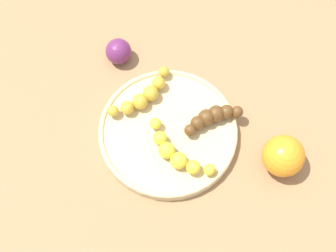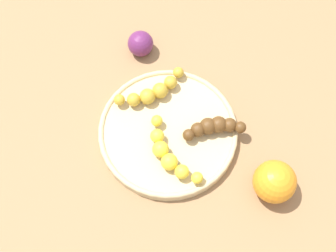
# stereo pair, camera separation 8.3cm
# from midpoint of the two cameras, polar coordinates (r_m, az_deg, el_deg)

# --- Properties ---
(ground_plane) EXTENTS (2.40, 2.40, 0.00)m
(ground_plane) POSITION_cam_midpoint_polar(r_m,az_deg,el_deg) (0.86, -2.73, -1.35)
(ground_plane) COLOR #936D47
(fruit_bowl) EXTENTS (0.26, 0.26, 0.02)m
(fruit_bowl) POSITION_cam_midpoint_polar(r_m,az_deg,el_deg) (0.85, -2.77, -1.02)
(fruit_bowl) COLOR #D1B784
(fruit_bowl) RESTS_ON ground_plane
(banana_yellow) EXTENTS (0.06, 0.15, 0.03)m
(banana_yellow) POSITION_cam_midpoint_polar(r_m,az_deg,el_deg) (0.81, -1.99, -3.69)
(banana_yellow) COLOR yellow
(banana_yellow) RESTS_ON fruit_bowl
(banana_overripe) EXTENTS (0.10, 0.08, 0.03)m
(banana_overripe) POSITION_cam_midpoint_polar(r_m,az_deg,el_deg) (0.84, 2.74, 0.81)
(banana_overripe) COLOR #593819
(banana_overripe) RESTS_ON fruit_bowl
(banana_spotted) EXTENTS (0.14, 0.06, 0.03)m
(banana_spotted) POSITION_cam_midpoint_polar(r_m,az_deg,el_deg) (0.86, -5.82, 3.51)
(banana_spotted) COLOR gold
(banana_spotted) RESTS_ON fruit_bowl
(orange_fruit) EXTENTS (0.08, 0.08, 0.08)m
(orange_fruit) POSITION_cam_midpoint_polar(r_m,az_deg,el_deg) (0.82, 11.48, -4.02)
(orange_fruit) COLOR orange
(orange_fruit) RESTS_ON ground_plane
(plum_purple) EXTENTS (0.05, 0.05, 0.05)m
(plum_purple) POSITION_cam_midpoint_polar(r_m,az_deg,el_deg) (0.93, -8.78, 8.96)
(plum_purple) COLOR #662659
(plum_purple) RESTS_ON ground_plane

